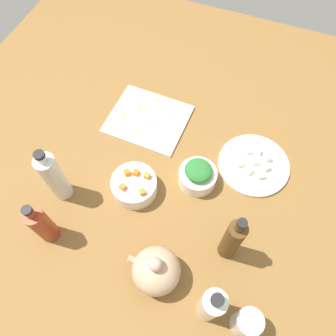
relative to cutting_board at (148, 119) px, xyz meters
The scene contains 31 objects.
tabletop 25.39cm from the cutting_board, 129.07° to the left, with size 190.00×190.00×3.00cm, color brown.
cutting_board is the anchor object (origin of this frame).
plate_tofu 43.32cm from the cutting_board, behind, with size 25.23×25.23×1.20cm, color white.
bowl_greens 31.94cm from the cutting_board, 145.19° to the left, with size 12.90×12.90×5.92cm, color white.
bowl_carrots 30.20cm from the cutting_board, 104.46° to the left, with size 15.23×15.23×6.25cm, color white.
teapot 58.63cm from the cutting_board, 115.60° to the left, with size 15.66×14.02×16.49cm.
bottle_0 71.05cm from the cutting_board, 126.89° to the left, with size 6.31×6.31×23.57cm.
bottle_1 54.95cm from the cutting_board, 78.16° to the left, with size 5.77×5.77×21.20cm.
bottle_2 57.87cm from the cutting_board, 138.32° to the left, with size 5.27×5.27×26.04cm.
bottle_3 42.79cm from the cutting_board, 68.94° to the left, with size 6.33×6.33×25.00cm.
drinking_glass_0 77.15cm from the cutting_board, 133.00° to the left, with size 6.94×6.94×12.27cm, color white.
carrot_cube_0 28.96cm from the cutting_board, 113.14° to the left, with size 1.80×1.80×1.80cm, color orange.
carrot_cube_1 33.60cm from the cutting_board, 99.37° to the left, with size 1.80×1.80×1.80cm, color orange.
carrot_cube_2 27.98cm from the cutting_board, 105.49° to the left, with size 1.80×1.80×1.80cm, color orange.
carrot_cube_3 28.36cm from the cutting_board, 99.31° to the left, with size 1.80×1.80×1.80cm, color orange.
carrot_cube_4 34.66cm from the cutting_board, 110.58° to the left, with size 1.80×1.80×1.80cm, color orange.
chopped_greens_mound 32.65cm from the cutting_board, 145.19° to the left, with size 9.44×9.07×3.53cm, color #286F2E.
tofu_cube_0 43.42cm from the cutting_board, behind, with size 2.20×2.20×2.20cm, color white.
tofu_cube_1 39.63cm from the cutting_board, behind, with size 2.20×2.20×2.20cm, color white.
tofu_cube_2 46.96cm from the cutting_board, behind, with size 2.20×2.20×2.20cm, color white.
tofu_cube_3 38.84cm from the cutting_board, 169.60° to the left, with size 2.20×2.20×2.20cm, color white.
tofu_cube_4 47.25cm from the cutting_board, 168.78° to the left, with size 2.20×2.20×2.20cm, color #E9F3C9.
tofu_cube_5 47.66cm from the cutting_board, behind, with size 2.20×2.20×2.20cm, color white.
tofu_cube_6 43.00cm from the cutting_board, 168.22° to the left, with size 2.20×2.20×2.20cm, color white.
tofu_cube_7 43.10cm from the cutting_board, behind, with size 2.20×2.20×2.20cm, color white.
dumpling_0 10.25cm from the cutting_board, 17.15° to the left, with size 5.05×4.79×2.60cm, color beige.
dumpling_1 2.30cm from the cutting_board, 116.39° to the left, with size 5.46×4.69×2.08cm, color beige.
dumpling_2 8.41cm from the cutting_board, 85.47° to the right, with size 5.01×4.30×2.57cm, color beige.
dumpling_3 7.17cm from the cutting_board, 34.39° to the right, with size 5.59×5.29×2.94cm, color beige.
dumpling_4 7.16cm from the cutting_board, 158.89° to the right, with size 5.33×4.82×2.09cm, color beige.
dumpling_5 8.16cm from the cutting_board, 68.33° to the left, with size 4.69×4.31×2.07cm, color beige.
Camera 1 is at (-19.06, 48.73, 103.66)cm, focal length 34.41 mm.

